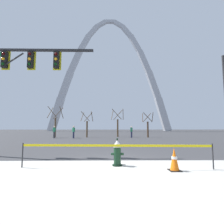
{
  "coord_description": "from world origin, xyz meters",
  "views": [
    {
      "loc": [
        -0.14,
        -6.8,
        1.38
      ],
      "look_at": [
        0.04,
        5.0,
        2.5
      ],
      "focal_mm": 26.51,
      "sensor_mm": 36.0,
      "label": 1
    }
  ],
  "objects_px": {
    "traffic_cone_by_hydrant": "(174,160)",
    "pedestrian_walking_right": "(74,132)",
    "pedestrian_walking_left": "(54,132)",
    "traffic_signal_gantry": "(10,74)",
    "fire_hydrant": "(117,153)",
    "monument_arch": "(110,81)",
    "pedestrian_standing_center": "(131,132)"
  },
  "relations": [
    {
      "from": "fire_hydrant",
      "to": "monument_arch",
      "type": "distance_m",
      "value": 65.9
    },
    {
      "from": "traffic_signal_gantry",
      "to": "pedestrian_walking_right",
      "type": "bearing_deg",
      "value": 87.15
    },
    {
      "from": "pedestrian_walking_right",
      "to": "pedestrian_standing_center",
      "type": "bearing_deg",
      "value": 8.13
    },
    {
      "from": "fire_hydrant",
      "to": "traffic_cone_by_hydrant",
      "type": "xyz_separation_m",
      "value": [
        1.8,
        -0.75,
        -0.11
      ]
    },
    {
      "from": "monument_arch",
      "to": "pedestrian_walking_right",
      "type": "xyz_separation_m",
      "value": [
        -4.83,
        -46.8,
        -20.52
      ]
    },
    {
      "from": "traffic_cone_by_hydrant",
      "to": "pedestrian_walking_right",
      "type": "relative_size",
      "value": 0.46
    },
    {
      "from": "traffic_cone_by_hydrant",
      "to": "pedestrian_walking_right",
      "type": "height_order",
      "value": "pedestrian_walking_right"
    },
    {
      "from": "fire_hydrant",
      "to": "monument_arch",
      "type": "xyz_separation_m",
      "value": [
        -0.15,
        62.51,
        20.87
      ]
    },
    {
      "from": "monument_arch",
      "to": "pedestrian_walking_left",
      "type": "relative_size",
      "value": 31.95
    },
    {
      "from": "traffic_cone_by_hydrant",
      "to": "fire_hydrant",
      "type": "bearing_deg",
      "value": 157.38
    },
    {
      "from": "traffic_cone_by_hydrant",
      "to": "traffic_signal_gantry",
      "type": "distance_m",
      "value": 9.04
    },
    {
      "from": "monument_arch",
      "to": "pedestrian_walking_left",
      "type": "bearing_deg",
      "value": -99.1
    },
    {
      "from": "fire_hydrant",
      "to": "traffic_cone_by_hydrant",
      "type": "relative_size",
      "value": 1.36
    },
    {
      "from": "traffic_cone_by_hydrant",
      "to": "traffic_signal_gantry",
      "type": "xyz_separation_m",
      "value": [
        -7.43,
        3.34,
        3.91
      ]
    },
    {
      "from": "pedestrian_walking_left",
      "to": "pedestrian_walking_right",
      "type": "distance_m",
      "value": 2.63
    },
    {
      "from": "fire_hydrant",
      "to": "pedestrian_walking_left",
      "type": "bearing_deg",
      "value": 115.43
    },
    {
      "from": "monument_arch",
      "to": "pedestrian_walking_right",
      "type": "height_order",
      "value": "monument_arch"
    },
    {
      "from": "fire_hydrant",
      "to": "monument_arch",
      "type": "height_order",
      "value": "monument_arch"
    },
    {
      "from": "pedestrian_standing_center",
      "to": "pedestrian_walking_right",
      "type": "bearing_deg",
      "value": -171.87
    },
    {
      "from": "monument_arch",
      "to": "pedestrian_standing_center",
      "type": "xyz_separation_m",
      "value": [
        2.92,
        -45.69,
        -20.52
      ]
    },
    {
      "from": "fire_hydrant",
      "to": "pedestrian_standing_center",
      "type": "distance_m",
      "value": 17.05
    },
    {
      "from": "traffic_cone_by_hydrant",
      "to": "pedestrian_walking_left",
      "type": "height_order",
      "value": "pedestrian_walking_left"
    },
    {
      "from": "traffic_cone_by_hydrant",
      "to": "pedestrian_standing_center",
      "type": "distance_m",
      "value": 17.6
    },
    {
      "from": "monument_arch",
      "to": "pedestrian_walking_right",
      "type": "distance_m",
      "value": 51.33
    },
    {
      "from": "monument_arch",
      "to": "pedestrian_standing_center",
      "type": "distance_m",
      "value": 50.17
    },
    {
      "from": "monument_arch",
      "to": "pedestrian_standing_center",
      "type": "height_order",
      "value": "monument_arch"
    },
    {
      "from": "traffic_signal_gantry",
      "to": "monument_arch",
      "type": "bearing_deg",
      "value": 84.77
    },
    {
      "from": "traffic_signal_gantry",
      "to": "pedestrian_walking_right",
      "type": "distance_m",
      "value": 13.58
    },
    {
      "from": "traffic_signal_gantry",
      "to": "monument_arch",
      "type": "height_order",
      "value": "monument_arch"
    },
    {
      "from": "monument_arch",
      "to": "pedestrian_walking_left",
      "type": "distance_m",
      "value": 51.4
    },
    {
      "from": "fire_hydrant",
      "to": "pedestrian_walking_right",
      "type": "bearing_deg",
      "value": 107.59
    },
    {
      "from": "fire_hydrant",
      "to": "traffic_cone_by_hydrant",
      "type": "bearing_deg",
      "value": -22.62
    }
  ]
}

